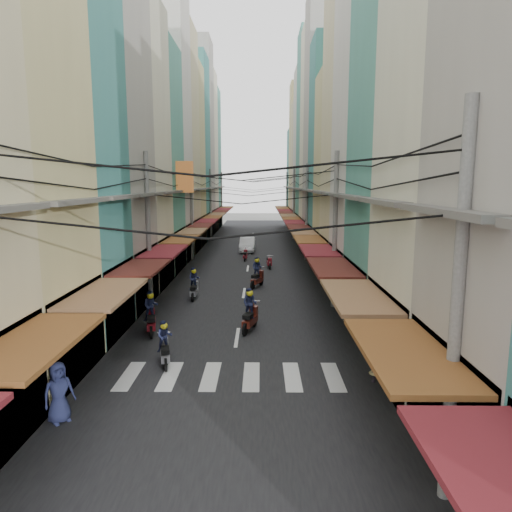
# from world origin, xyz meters

# --- Properties ---
(ground) EXTENTS (160.00, 160.00, 0.00)m
(ground) POSITION_xyz_m (0.00, 0.00, 0.00)
(ground) COLOR slate
(ground) RESTS_ON ground
(road) EXTENTS (10.00, 80.00, 0.02)m
(road) POSITION_xyz_m (0.00, 20.00, 0.01)
(road) COLOR black
(road) RESTS_ON ground
(sidewalk_left) EXTENTS (3.00, 80.00, 0.06)m
(sidewalk_left) POSITION_xyz_m (-6.50, 20.00, 0.03)
(sidewalk_left) COLOR gray
(sidewalk_left) RESTS_ON ground
(sidewalk_right) EXTENTS (3.00, 80.00, 0.06)m
(sidewalk_right) POSITION_xyz_m (6.50, 20.00, 0.03)
(sidewalk_right) COLOR gray
(sidewalk_right) RESTS_ON ground
(crosswalk) EXTENTS (7.55, 2.40, 0.01)m
(crosswalk) POSITION_xyz_m (-0.00, -6.00, 0.03)
(crosswalk) COLOR silver
(crosswalk) RESTS_ON ground
(building_row_left) EXTENTS (7.80, 67.67, 23.70)m
(building_row_left) POSITION_xyz_m (-7.92, 16.56, 9.78)
(building_row_left) COLOR beige
(building_row_left) RESTS_ON ground
(building_row_right) EXTENTS (7.80, 68.98, 22.59)m
(building_row_right) POSITION_xyz_m (7.92, 16.45, 9.41)
(building_row_right) COLOR teal
(building_row_right) RESTS_ON ground
(utility_poles) EXTENTS (10.20, 66.13, 8.20)m
(utility_poles) POSITION_xyz_m (0.00, 15.01, 6.59)
(utility_poles) COLOR gray
(utility_poles) RESTS_ON ground
(white_car) EXTENTS (4.82, 1.93, 1.69)m
(white_car) POSITION_xyz_m (-0.28, 22.87, 0.00)
(white_car) COLOR silver
(white_car) RESTS_ON ground
(bicycle) EXTENTS (1.45, 0.56, 0.99)m
(bicycle) POSITION_xyz_m (7.50, -3.00, 0.00)
(bicycle) COLOR black
(bicycle) RESTS_ON ground
(moving_scooters) EXTENTS (5.91, 32.66, 1.94)m
(moving_scooters) POSITION_xyz_m (-1.09, 4.65, 0.55)
(moving_scooters) COLOR black
(moving_scooters) RESTS_ON ground
(parked_scooters) EXTENTS (12.69, 12.84, 0.98)m
(parked_scooters) POSITION_xyz_m (4.77, -4.99, 0.47)
(parked_scooters) COLOR black
(parked_scooters) RESTS_ON ground
(pedestrians) EXTENTS (12.67, 24.88, 2.21)m
(pedestrians) POSITION_xyz_m (-4.52, 3.31, 1.06)
(pedestrians) COLOR #2A212C
(pedestrians) RESTS_ON ground
(market_umbrella) EXTENTS (2.30, 2.30, 2.43)m
(market_umbrella) POSITION_xyz_m (7.20, -7.94, 2.14)
(market_umbrella) COLOR #B2B2B7
(market_umbrella) RESTS_ON ground
(traffic_sign) EXTENTS (0.10, 0.57, 2.60)m
(traffic_sign) POSITION_xyz_m (5.06, -1.92, 1.86)
(traffic_sign) COLOR gray
(traffic_sign) RESTS_ON ground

